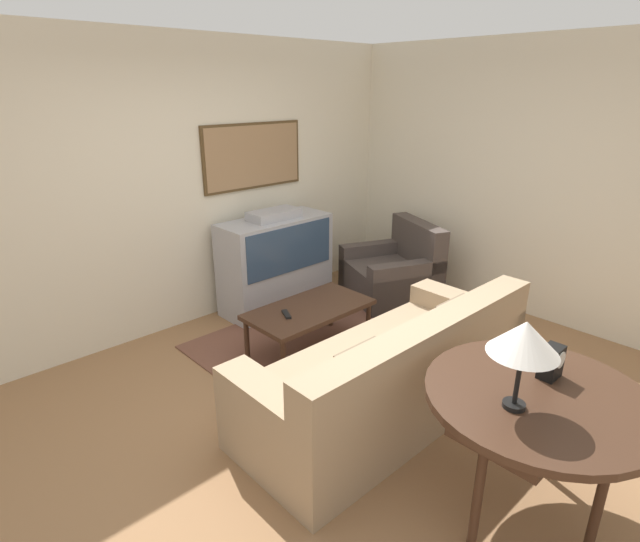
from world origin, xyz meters
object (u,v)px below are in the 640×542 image
at_px(coffee_table, 309,312).
at_px(mantel_clock, 551,362).
at_px(table_lamp, 524,339).
at_px(tv, 276,263).
at_px(couch, 390,376).
at_px(armchair, 393,274).
at_px(console_table, 538,405).

bearing_deg(coffee_table, mantel_clock, -94.00).
xyz_separation_m(table_lamp, mantel_clock, (0.39, -0.00, -0.28)).
xyz_separation_m(tv, mantel_clock, (-0.56, -3.07, 0.37)).
relative_size(couch, mantel_clock, 12.38).
distance_m(couch, armchair, 2.16).
xyz_separation_m(coffee_table, mantel_clock, (-0.15, -2.09, 0.47)).
bearing_deg(couch, tv, -105.53).
xyz_separation_m(tv, armchair, (1.11, -0.69, -0.22)).
bearing_deg(couch, armchair, -141.23).
distance_m(couch, table_lamp, 1.39).
height_order(couch, console_table, couch).
bearing_deg(armchair, couch, -28.55).
bearing_deg(armchair, mantel_clock, -11.93).
bearing_deg(coffee_table, table_lamp, -104.48).
bearing_deg(couch, coffee_table, -98.75).
bearing_deg(mantel_clock, couch, 91.30).
bearing_deg(armchair, console_table, -14.47).
distance_m(armchair, table_lamp, 3.27).
bearing_deg(tv, mantel_clock, -100.29).
xyz_separation_m(console_table, table_lamp, (-0.20, 0.04, 0.44)).
xyz_separation_m(couch, console_table, (-0.17, -1.08, 0.41)).
relative_size(armchair, mantel_clock, 6.50).
bearing_deg(couch, console_table, 81.62).
bearing_deg(tv, console_table, -103.55).
height_order(tv, armchair, tv).
xyz_separation_m(armchair, console_table, (-1.86, -2.42, 0.44)).
relative_size(armchair, console_table, 1.03).
relative_size(tv, mantel_clock, 6.57).
bearing_deg(table_lamp, armchair, 49.07).
xyz_separation_m(coffee_table, console_table, (-0.34, -2.12, 0.31)).
height_order(tv, table_lamp, table_lamp).
height_order(console_table, table_lamp, table_lamp).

